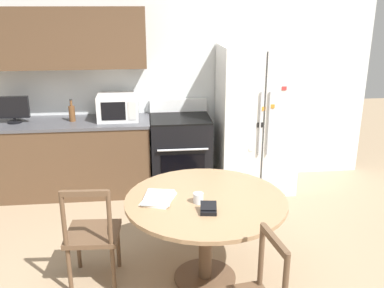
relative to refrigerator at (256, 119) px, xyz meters
name	(u,v)px	position (x,y,z in m)	size (l,w,h in m)	color
back_wall	(142,70)	(-1.36, 0.37, 0.56)	(5.20, 0.44, 2.60)	silver
kitchen_counter	(68,157)	(-2.27, 0.06, -0.43)	(1.98, 0.64, 0.90)	brown
refrigerator	(256,119)	(0.00, 0.00, 0.00)	(0.89, 0.74, 1.76)	white
oven_range	(180,153)	(-0.92, 0.04, -0.41)	(0.71, 0.68, 1.08)	black
microwave	(118,107)	(-1.65, 0.09, 0.17)	(0.47, 0.39, 0.30)	white
countertop_tv	(13,109)	(-2.83, 0.07, 0.19)	(0.36, 0.16, 0.31)	black
counter_bottle	(72,113)	(-2.18, 0.07, 0.12)	(0.07, 0.07, 0.26)	brown
dining_table	(206,213)	(-0.87, -1.84, -0.26)	(1.29, 1.29, 0.74)	#997551
dining_chair_left	(92,235)	(-1.78, -1.77, -0.44)	(0.44, 0.44, 0.90)	brown
candle_glass	(198,199)	(-0.94, -1.90, -0.10)	(0.08, 0.08, 0.08)	silver
wallet	(208,209)	(-0.88, -2.07, -0.11)	(0.14, 0.14, 0.07)	black
mail_stack	(158,198)	(-1.24, -1.82, -0.12)	(0.31, 0.36, 0.02)	white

